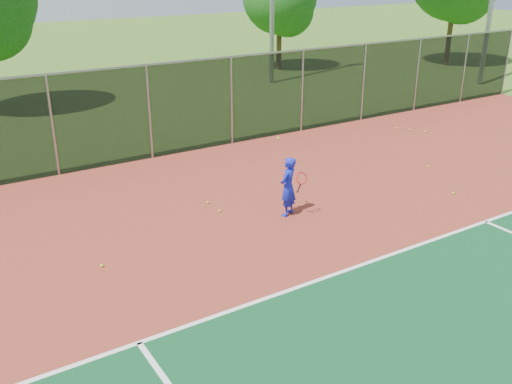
% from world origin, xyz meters
% --- Properties ---
extents(court_apron, '(30.00, 20.00, 0.02)m').
position_xyz_m(court_apron, '(0.00, 2.00, 0.01)').
color(court_apron, maroon).
rests_on(court_apron, ground).
extents(fence_back, '(30.00, 0.06, 3.03)m').
position_xyz_m(fence_back, '(0.00, 12.00, 1.56)').
color(fence_back, black).
rests_on(fence_back, court_apron).
extents(tennis_player, '(0.66, 0.71, 2.06)m').
position_xyz_m(tennis_player, '(-1.87, 5.96, 0.78)').
color(tennis_player, '#141FC0').
rests_on(tennis_player, court_apron).
extents(practice_ball_0, '(0.07, 0.07, 0.07)m').
position_xyz_m(practice_ball_0, '(6.78, 9.30, 0.06)').
color(practice_ball_0, '#B2D118').
rests_on(practice_ball_0, court_apron).
extents(practice_ball_1, '(0.07, 0.07, 0.07)m').
position_xyz_m(practice_ball_1, '(-3.25, 7.01, 0.06)').
color(practice_ball_1, '#B2D118').
rests_on(practice_ball_1, court_apron).
extents(practice_ball_2, '(0.07, 0.07, 0.07)m').
position_xyz_m(practice_ball_2, '(6.24, 10.23, 0.06)').
color(practice_ball_2, '#B2D118').
rests_on(practice_ball_2, court_apron).
extents(practice_ball_3, '(0.07, 0.07, 0.07)m').
position_xyz_m(practice_ball_3, '(6.49, 9.81, 0.06)').
color(practice_ball_3, '#B2D118').
rests_on(practice_ball_3, court_apron).
extents(practice_ball_4, '(0.07, 0.07, 0.07)m').
position_xyz_m(practice_ball_4, '(2.77, 4.63, 0.06)').
color(practice_ball_4, '#B2D118').
rests_on(practice_ball_4, court_apron).
extents(practice_ball_5, '(0.07, 0.07, 0.07)m').
position_xyz_m(practice_ball_5, '(3.87, 6.52, 0.06)').
color(practice_ball_5, '#B2D118').
rests_on(practice_ball_5, court_apron).
extents(practice_ball_6, '(0.07, 0.07, 0.07)m').
position_xyz_m(practice_ball_6, '(-3.24, 7.67, 0.06)').
color(practice_ball_6, '#B2D118').
rests_on(practice_ball_6, court_apron).
extents(practice_ball_7, '(0.07, 0.07, 0.07)m').
position_xyz_m(practice_ball_7, '(-6.70, 5.85, 0.06)').
color(practice_ball_7, '#B2D118').
rests_on(practice_ball_7, court_apron).
extents(tree_back_mid, '(4.26, 4.26, 6.26)m').
position_xyz_m(tree_back_mid, '(9.87, 23.33, 3.93)').
color(tree_back_mid, '#362413').
rests_on(tree_back_mid, ground).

